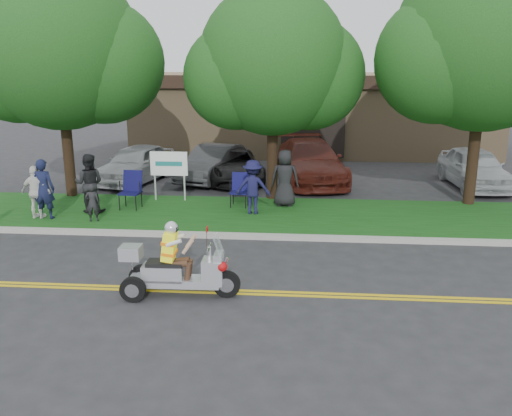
# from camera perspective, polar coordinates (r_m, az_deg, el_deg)

# --- Properties ---
(ground) EXTENTS (120.00, 120.00, 0.00)m
(ground) POSITION_cam_1_polar(r_m,az_deg,el_deg) (11.84, -2.69, -7.84)
(ground) COLOR #28282B
(ground) RESTS_ON ground
(centerline_near) EXTENTS (60.00, 0.10, 0.01)m
(centerline_near) POSITION_cam_1_polar(r_m,az_deg,el_deg) (11.31, -3.07, -8.95)
(centerline_near) COLOR gold
(centerline_near) RESTS_ON ground
(centerline_far) EXTENTS (60.00, 0.10, 0.01)m
(centerline_far) POSITION_cam_1_polar(r_m,az_deg,el_deg) (11.45, -2.96, -8.63)
(centerline_far) COLOR gold
(centerline_far) RESTS_ON ground
(curb) EXTENTS (60.00, 0.25, 0.12)m
(curb) POSITION_cam_1_polar(r_m,az_deg,el_deg) (14.66, -1.16, -2.98)
(curb) COLOR #A8A89E
(curb) RESTS_ON ground
(grass_verge) EXTENTS (60.00, 4.00, 0.10)m
(grass_verge) POSITION_cam_1_polar(r_m,az_deg,el_deg) (16.70, -0.40, -0.70)
(grass_verge) COLOR #134312
(grass_verge) RESTS_ON ground
(commercial_building) EXTENTS (18.00, 8.20, 4.00)m
(commercial_building) POSITION_cam_1_polar(r_m,az_deg,el_deg) (29.90, 5.89, 10.08)
(commercial_building) COLOR #9E7F5B
(commercial_building) RESTS_ON ground
(tree_left) EXTENTS (6.62, 5.40, 7.78)m
(tree_left) POSITION_cam_1_polar(r_m,az_deg,el_deg) (19.50, -19.80, 14.98)
(tree_left) COLOR #332114
(tree_left) RESTS_ON ground
(tree_mid) EXTENTS (5.88, 4.80, 7.05)m
(tree_mid) POSITION_cam_1_polar(r_m,az_deg,el_deg) (18.06, 1.98, 14.56)
(tree_mid) COLOR #332114
(tree_mid) RESTS_ON ground
(tree_right) EXTENTS (6.86, 5.60, 8.07)m
(tree_right) POSITION_cam_1_polar(r_m,az_deg,el_deg) (18.70, 23.08, 15.25)
(tree_right) COLOR #332114
(tree_right) RESTS_ON ground
(business_sign) EXTENTS (1.25, 0.06, 1.75)m
(business_sign) POSITION_cam_1_polar(r_m,az_deg,el_deg) (18.25, -9.14, 4.35)
(business_sign) COLOR silver
(business_sign) RESTS_ON ground
(trike_scooter) EXTENTS (2.42, 0.81, 1.58)m
(trike_scooter) POSITION_cam_1_polar(r_m,az_deg,el_deg) (11.11, -8.55, -6.50)
(trike_scooter) COLOR black
(trike_scooter) RESTS_ON ground
(lawn_chair_a) EXTENTS (0.67, 0.69, 1.19)m
(lawn_chair_a) POSITION_cam_1_polar(r_m,az_deg,el_deg) (17.61, -12.97, 2.15)
(lawn_chair_a) COLOR black
(lawn_chair_a) RESTS_ON grass_verge
(lawn_chair_b) EXTENTS (0.60, 0.62, 1.07)m
(lawn_chair_b) POSITION_cam_1_polar(r_m,az_deg,el_deg) (17.45, -1.71, 2.19)
(lawn_chair_b) COLOR black
(lawn_chair_b) RESTS_ON grass_verge
(spectator_adult_left) EXTENTS (0.66, 0.43, 1.79)m
(spectator_adult_left) POSITION_cam_1_polar(r_m,az_deg,el_deg) (17.11, -21.46, 1.88)
(spectator_adult_left) COLOR #141939
(spectator_adult_left) RESTS_ON grass_verge
(spectator_adult_mid) EXTENTS (0.95, 0.77, 1.82)m
(spectator_adult_mid) POSITION_cam_1_polar(r_m,az_deg,el_deg) (17.38, -17.16, 2.50)
(spectator_adult_mid) COLOR black
(spectator_adult_mid) RESTS_ON grass_verge
(spectator_adult_right) EXTENTS (0.96, 0.48, 1.58)m
(spectator_adult_right) POSITION_cam_1_polar(r_m,az_deg,el_deg) (17.25, -22.12, 1.56)
(spectator_adult_right) COLOR white
(spectator_adult_right) RESTS_ON grass_verge
(spectator_chair_a) EXTENTS (1.08, 0.62, 1.66)m
(spectator_chair_a) POSITION_cam_1_polar(r_m,az_deg,el_deg) (16.46, -0.33, 2.23)
(spectator_chair_a) COLOR #16163D
(spectator_chair_a) RESTS_ON grass_verge
(spectator_chair_b) EXTENTS (0.90, 0.59, 1.83)m
(spectator_chair_b) POSITION_cam_1_polar(r_m,az_deg,el_deg) (17.37, 3.06, 3.19)
(spectator_chair_b) COLOR black
(spectator_chair_b) RESTS_ON grass_verge
(child_left) EXTENTS (0.46, 0.36, 1.11)m
(child_left) POSITION_cam_1_polar(r_m,az_deg,el_deg) (16.41, -16.84, 0.53)
(child_left) COLOR black
(child_left) RESTS_ON grass_verge
(parked_car_far_left) EXTENTS (2.70, 4.64, 1.48)m
(parked_car_far_left) POSITION_cam_1_polar(r_m,az_deg,el_deg) (21.90, -12.49, 4.60)
(parked_car_far_left) COLOR #9A9CA0
(parked_car_far_left) RESTS_ON ground
(parked_car_left) EXTENTS (2.63, 4.49, 1.40)m
(parked_car_left) POSITION_cam_1_polar(r_m,az_deg,el_deg) (21.77, -4.45, 4.74)
(parked_car_left) COLOR #323335
(parked_car_left) RESTS_ON ground
(parked_car_mid) EXTENTS (3.13, 4.95, 1.27)m
(parked_car_mid) POSITION_cam_1_polar(r_m,az_deg,el_deg) (21.59, -2.46, 4.51)
(parked_car_mid) COLOR black
(parked_car_mid) RESTS_ON ground
(parked_car_right) EXTENTS (3.24, 5.89, 1.62)m
(parked_car_right) POSITION_cam_1_polar(r_m,az_deg,el_deg) (21.57, 5.70, 4.91)
(parked_car_right) COLOR #4E1A12
(parked_car_right) RESTS_ON ground
(parked_car_far_right) EXTENTS (2.03, 4.52, 1.51)m
(parked_car_far_right) POSITION_cam_1_polar(r_m,az_deg,el_deg) (22.09, 21.99, 3.98)
(parked_car_far_right) COLOR #B6B9BE
(parked_car_far_right) RESTS_ON ground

